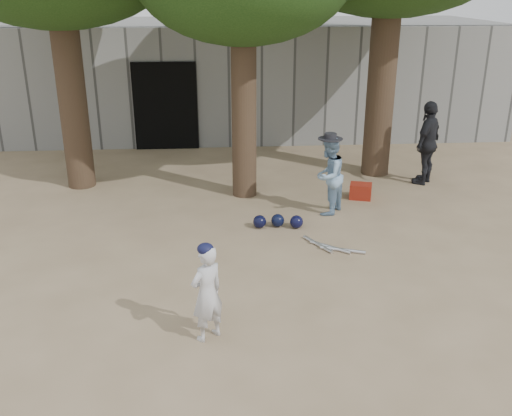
{
  "coord_description": "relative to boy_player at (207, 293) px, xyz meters",
  "views": [
    {
      "loc": [
        0.05,
        -6.65,
        3.96
      ],
      "look_at": [
        0.6,
        1.0,
        0.95
      ],
      "focal_mm": 40.0,
      "sensor_mm": 36.0,
      "label": 1
    }
  ],
  "objects": [
    {
      "name": "spectator_blue",
      "position": [
        2.18,
        3.88,
        0.12
      ],
      "size": [
        0.85,
        0.89,
        1.44
      ],
      "primitive_type": "imported",
      "rotation": [
        0.0,
        0.0,
        4.11
      ],
      "color": "#7B9FBF",
      "rests_on": "ground"
    },
    {
      "name": "spectator_dark",
      "position": [
        4.57,
        5.45,
        0.27
      ],
      "size": [
        1.0,
        1.06,
        1.76
      ],
      "primitive_type": "imported",
      "rotation": [
        0.0,
        0.0,
        4.0
      ],
      "color": "black",
      "rests_on": "ground"
    },
    {
      "name": "boy_player",
      "position": [
        0.0,
        0.0,
        0.0
      ],
      "size": [
        0.53,
        0.5,
        1.21
      ],
      "primitive_type": "imported",
      "rotation": [
        0.0,
        0.0,
        3.82
      ],
      "color": "silver",
      "rests_on": "ground"
    },
    {
      "name": "back_building",
      "position": [
        0.1,
        11.14,
        0.89
      ],
      "size": [
        16.0,
        5.24,
        3.0
      ],
      "color": "gray",
      "rests_on": "ground"
    },
    {
      "name": "red_bag",
      "position": [
        2.99,
        4.6,
        -0.45
      ],
      "size": [
        0.49,
        0.43,
        0.3
      ],
      "primitive_type": "cube",
      "rotation": [
        0.0,
        0.0,
        -0.29
      ],
      "color": "maroon",
      "rests_on": "ground"
    },
    {
      "name": "bat_pile",
      "position": [
        1.94,
        2.34,
        -0.58
      ],
      "size": [
        0.91,
        0.72,
        0.06
      ],
      "color": "silver",
      "rests_on": "ground"
    },
    {
      "name": "helmet_row",
      "position": [
        1.19,
        3.27,
        -0.49
      ],
      "size": [
        0.87,
        0.31,
        0.23
      ],
      "color": "black",
      "rests_on": "ground"
    },
    {
      "name": "ground",
      "position": [
        0.1,
        0.8,
        -0.6
      ],
      "size": [
        70.0,
        70.0,
        0.0
      ],
      "primitive_type": "plane",
      "color": "#937C5E",
      "rests_on": "ground"
    }
  ]
}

